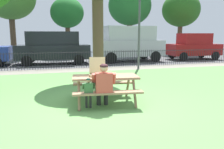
{
  "coord_description": "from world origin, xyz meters",
  "views": [
    {
      "loc": [
        -1.2,
        -5.72,
        1.91
      ],
      "look_at": [
        0.51,
        0.59,
        0.75
      ],
      "focal_mm": 36.47,
      "sensor_mm": 36.0,
      "label": 1
    }
  ],
  "objects": [
    {
      "name": "ground",
      "position": [
        0.0,
        1.59,
        -0.01
      ],
      "size": [
        28.0,
        11.19,
        0.02
      ],
      "primitive_type": "cube",
      "color": "#639D51"
    },
    {
      "name": "cobblestone_walkway",
      "position": [
        0.0,
        6.49,
        -0.0
      ],
      "size": [
        28.0,
        1.4,
        0.01
      ],
      "primitive_type": "cube",
      "color": "gray"
    },
    {
      "name": "street_asphalt",
      "position": [
        0.0,
        10.27,
        -0.01
      ],
      "size": [
        28.0,
        6.17,
        0.01
      ],
      "primitive_type": "cube",
      "color": "#515154"
    },
    {
      "name": "picnic_table_foreground",
      "position": [
        0.24,
        0.31,
        0.6
      ],
      "size": [
        1.95,
        1.67,
        0.79
      ],
      "color": "#9B7658",
      "rests_on": "ground"
    },
    {
      "name": "pizza_box_open",
      "position": [
        0.05,
        0.44,
        0.86
      ],
      "size": [
        0.54,
        0.6,
        0.49
      ],
      "color": "tan",
      "rests_on": "picnic_table_foreground"
    },
    {
      "name": "pizza_slice_on_table",
      "position": [
        0.43,
        0.42,
        0.78
      ],
      "size": [
        0.25,
        0.28,
        0.02
      ],
      "color": "#F9DB77",
      "rests_on": "picnic_table_foreground"
    },
    {
      "name": "adult_at_table",
      "position": [
        0.08,
        -0.17,
        0.66
      ],
      "size": [
        0.63,
        0.62,
        1.19
      ],
      "color": "#272727",
      "rests_on": "ground"
    },
    {
      "name": "child_at_table",
      "position": [
        -0.31,
        -0.16,
        0.51
      ],
      "size": [
        0.33,
        0.33,
        0.84
      ],
      "color": "#2F2F2F",
      "rests_on": "ground"
    },
    {
      "name": "iron_fence_streetside",
      "position": [
        -0.0,
        7.19,
        0.5
      ],
      "size": [
        21.87,
        0.03,
        0.97
      ],
      "color": "black",
      "rests_on": "ground"
    },
    {
      "name": "lamp_post_walkway",
      "position": [
        3.57,
        6.18,
        2.84
      ],
      "size": [
        0.28,
        0.28,
        4.75
      ],
      "color": "#4C4C51",
      "rests_on": "ground"
    },
    {
      "name": "parked_car_center",
      "position": [
        -1.0,
        9.53,
        1.1
      ],
      "size": [
        4.68,
        2.13,
        2.08
      ],
      "color": "black",
      "rests_on": "ground"
    },
    {
      "name": "parked_car_right",
      "position": [
        4.18,
        9.53,
        1.31
      ],
      "size": [
        4.74,
        2.15,
        2.46
      ],
      "color": "#B4B5BC",
      "rests_on": "ground"
    },
    {
      "name": "parked_car_far_right",
      "position": [
        9.42,
        9.53,
        1.01
      ],
      "size": [
        3.95,
        1.93,
        1.98
      ],
      "color": "maroon",
      "rests_on": "ground"
    },
    {
      "name": "far_tree_center",
      "position": [
        0.29,
        13.98,
        3.62
      ],
      "size": [
        2.75,
        2.75,
        4.9
      ],
      "color": "brown",
      "rests_on": "ground"
    },
    {
      "name": "far_tree_midright",
      "position": [
        5.76,
        13.98,
        4.36
      ],
      "size": [
        3.8,
        3.8,
        6.1
      ],
      "color": "brown",
      "rests_on": "ground"
    },
    {
      "name": "far_tree_right",
      "position": [
        10.88,
        13.98,
        4.15
      ],
      "size": [
        3.53,
        3.53,
        5.78
      ],
      "color": "brown",
      "rests_on": "ground"
    }
  ]
}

